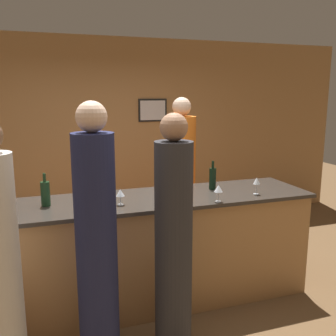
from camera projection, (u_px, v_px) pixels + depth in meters
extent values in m
plane|color=brown|center=(144.00, 301.00, 3.66)|extent=(14.00, 14.00, 0.00)
cube|color=#A37547|center=(103.00, 135.00, 5.52)|extent=(8.00, 0.06, 2.80)
cube|color=black|center=(153.00, 110.00, 5.65)|extent=(0.44, 0.02, 0.34)
cube|color=silver|center=(153.00, 110.00, 5.64)|extent=(0.39, 0.00, 0.29)
cube|color=#B27F4C|center=(144.00, 253.00, 3.56)|extent=(3.19, 0.72, 1.01)
cube|color=#332D28|center=(143.00, 200.00, 3.46)|extent=(3.25, 0.78, 0.04)
cylinder|color=orange|center=(181.00, 189.00, 4.50)|extent=(0.34, 0.34, 1.74)
sphere|color=beige|center=(182.00, 107.00, 4.31)|extent=(0.22, 0.22, 0.22)
cylinder|color=#1E234C|center=(97.00, 254.00, 2.67)|extent=(0.29, 0.29, 1.74)
sphere|color=beige|center=(91.00, 117.00, 2.48)|extent=(0.21, 0.21, 0.21)
cylinder|color=#2D2D33|center=(173.00, 248.00, 2.87)|extent=(0.29, 0.29, 1.66)
sphere|color=#A37556|center=(174.00, 127.00, 2.69)|extent=(0.21, 0.21, 0.21)
cylinder|color=black|center=(213.00, 179.00, 3.77)|extent=(0.07, 0.07, 0.22)
cylinder|color=black|center=(213.00, 165.00, 3.75)|extent=(0.03, 0.03, 0.07)
cylinder|color=#19381E|center=(45.00, 194.00, 3.21)|extent=(0.08, 0.08, 0.21)
cylinder|color=#19381E|center=(44.00, 178.00, 3.18)|extent=(0.03, 0.03, 0.07)
cylinder|color=silver|center=(218.00, 201.00, 3.35)|extent=(0.05, 0.05, 0.00)
cylinder|color=silver|center=(218.00, 197.00, 3.34)|extent=(0.01, 0.01, 0.09)
cone|color=silver|center=(218.00, 188.00, 3.32)|extent=(0.08, 0.08, 0.06)
cylinder|color=silver|center=(256.00, 194.00, 3.59)|extent=(0.05, 0.05, 0.00)
cylinder|color=silver|center=(256.00, 189.00, 3.59)|extent=(0.01, 0.01, 0.10)
cone|color=silver|center=(257.00, 181.00, 3.57)|extent=(0.06, 0.06, 0.07)
cylinder|color=silver|center=(121.00, 205.00, 3.25)|extent=(0.05, 0.05, 0.00)
cylinder|color=silver|center=(120.00, 200.00, 3.24)|extent=(0.01, 0.01, 0.08)
cone|color=silver|center=(120.00, 193.00, 3.23)|extent=(0.07, 0.07, 0.06)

